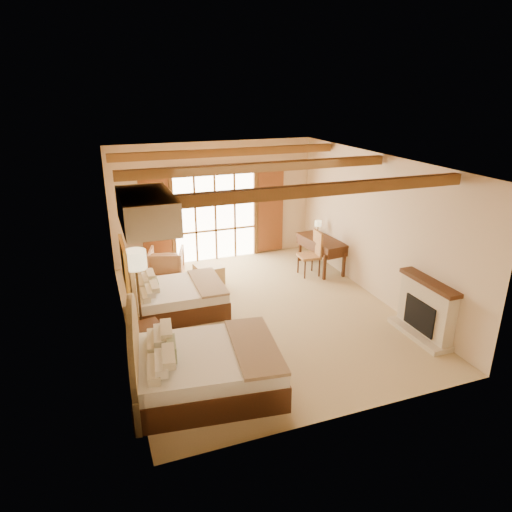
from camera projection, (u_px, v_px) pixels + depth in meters
name	position (u px, v px, depth m)	size (l,w,h in m)	color
floor	(260.00, 312.00, 9.75)	(7.00, 7.00, 0.00)	#C9B482
wall_back	(214.00, 202.00, 12.27)	(5.50, 5.50, 0.00)	beige
wall_left	(119.00, 257.00, 8.30)	(7.00, 7.00, 0.00)	beige
wall_right	(376.00, 227.00, 10.07)	(7.00, 7.00, 0.00)	beige
ceiling	(260.00, 161.00, 8.63)	(7.00, 7.00, 0.00)	#A86930
ceiling_beams	(260.00, 167.00, 8.67)	(5.39, 4.60, 0.18)	brown
french_doors	(215.00, 215.00, 12.34)	(3.95, 0.08, 2.60)	white
fireplace	(425.00, 312.00, 8.65)	(0.46, 1.40, 1.16)	beige
painting	(124.00, 263.00, 7.60)	(0.06, 0.95, 0.75)	gold
canopy_valance	(147.00, 210.00, 6.18)	(0.70, 1.40, 0.45)	beige
bed_near	(196.00, 367.00, 7.05)	(2.45, 1.96, 1.48)	#4B2012
bed_far	(171.00, 296.00, 9.58)	(1.95, 1.52, 1.27)	#4B2012
nightstand	(148.00, 337.00, 8.23)	(0.44, 0.44, 0.53)	#4B2012
floor_lamp	(136.00, 266.00, 7.98)	(0.39, 0.39, 1.86)	#382915
armchair	(167.00, 263.00, 11.35)	(0.82, 0.84, 0.77)	#A8764E
ottoman	(209.00, 274.00, 11.13)	(0.61, 0.61, 0.44)	tan
desk	(321.00, 253.00, 11.93)	(0.81, 1.58, 0.82)	#4B2012
desk_chair	(310.00, 261.00, 11.56)	(0.53, 0.53, 1.14)	#B97F47
desk_lamp	(318.00, 224.00, 12.10)	(0.18, 0.18, 0.36)	#382915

